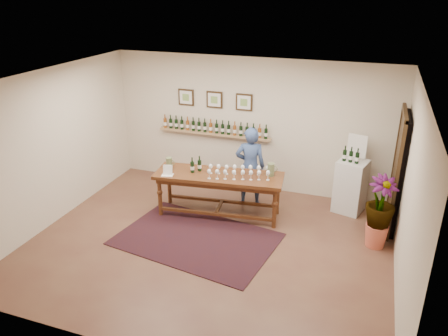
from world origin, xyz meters
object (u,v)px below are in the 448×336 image
(display_pedestal, at_px, (351,186))
(person, at_px, (250,167))
(tasting_table, at_px, (219,180))
(potted_plant, at_px, (379,212))

(display_pedestal, relative_size, person, 0.64)
(tasting_table, distance_m, potted_plant, 2.88)
(tasting_table, xyz_separation_m, display_pedestal, (2.34, 1.01, -0.20))
(tasting_table, xyz_separation_m, person, (0.42, 0.64, 0.09))
(tasting_table, bearing_deg, display_pedestal, 16.19)
(display_pedestal, distance_m, person, 1.97)
(display_pedestal, xyz_separation_m, person, (-1.92, -0.36, 0.29))
(tasting_table, height_order, display_pedestal, display_pedestal)
(potted_plant, bearing_deg, display_pedestal, 114.92)
(potted_plant, distance_m, person, 2.58)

